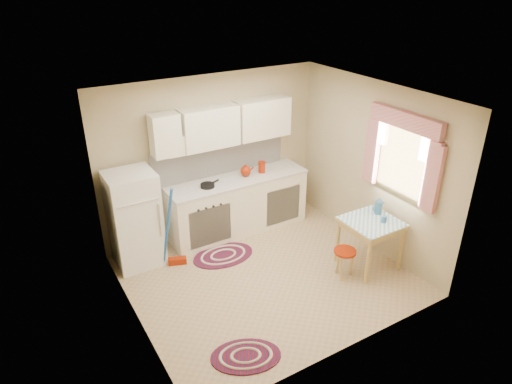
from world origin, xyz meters
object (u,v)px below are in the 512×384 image
base_cabinets (238,206)px  table (369,244)px  fridge (135,219)px  stool (344,263)px

base_cabinets → table: (1.11, -1.82, -0.08)m
fridge → stool: 2.97m
fridge → stool: bearing=-37.9°
base_cabinets → table: size_ratio=3.12×
fridge → table: (2.78, -1.77, -0.34)m
table → stool: 0.49m
base_cabinets → table: 2.13m
fridge → base_cabinets: size_ratio=0.62×
table → stool: bearing=-176.6°
fridge → base_cabinets: bearing=1.7°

